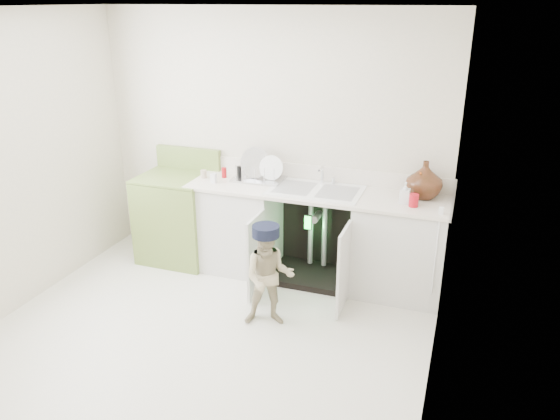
% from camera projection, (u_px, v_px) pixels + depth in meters
% --- Properties ---
extents(ground, '(3.50, 3.50, 0.00)m').
position_uv_depth(ground, '(208.00, 332.00, 4.47)').
color(ground, silver).
rests_on(ground, ground).
extents(room_shell, '(6.00, 5.50, 1.26)m').
position_uv_depth(room_shell, '(200.00, 188.00, 4.01)').
color(room_shell, beige).
rests_on(room_shell, ground).
extents(counter_run, '(2.44, 1.02, 1.23)m').
position_uv_depth(counter_run, '(318.00, 233.00, 5.18)').
color(counter_run, silver).
rests_on(counter_run, ground).
extents(avocado_stove, '(0.72, 0.65, 1.12)m').
position_uv_depth(avocado_stove, '(179.00, 216.00, 5.62)').
color(avocado_stove, olive).
rests_on(avocado_stove, ground).
extents(repair_worker, '(0.50, 0.78, 0.88)m').
position_uv_depth(repair_worker, '(269.00, 275.00, 4.44)').
color(repair_worker, tan).
rests_on(repair_worker, ground).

